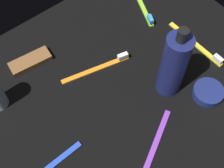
{
  "coord_description": "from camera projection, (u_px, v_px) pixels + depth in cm",
  "views": [
    {
      "loc": [
        23.21,
        28.15,
        63.99
      ],
      "look_at": [
        0.0,
        0.0,
        3.0
      ],
      "focal_mm": 49.44,
      "sensor_mm": 36.0,
      "label": 1
    }
  ],
  "objects": [
    {
      "name": "toothbrush_yellow",
      "position": [
        198.0,
        45.0,
        0.8
      ],
      "size": [
        1.31,
        18.01,
        2.1
      ],
      "color": "yellow",
      "rests_on": "ground_plane"
    },
    {
      "name": "toothbrush_purple",
      "position": [
        153.0,
        150.0,
        0.65
      ],
      "size": [
        16.61,
        9.19,
        2.1
      ],
      "color": "purple",
      "rests_on": "ground_plane"
    },
    {
      "name": "lotion_bottle",
      "position": [
        173.0,
        65.0,
        0.66
      ],
      "size": [
        5.74,
        5.74,
        20.43
      ],
      "color": "navy",
      "rests_on": "ground_plane"
    },
    {
      "name": "snack_bar_brown",
      "position": [
        30.0,
        61.0,
        0.77
      ],
      "size": [
        10.81,
        5.24,
        1.5
      ],
      "primitive_type": "cube",
      "rotation": [
        0.0,
        0.0,
        -0.12
      ],
      "color": "brown",
      "rests_on": "ground_plane"
    },
    {
      "name": "toothbrush_lime",
      "position": [
        142.0,
        5.0,
        0.87
      ],
      "size": [
        8.14,
        17.04,
        2.1
      ],
      "color": "#8CD133",
      "rests_on": "ground_plane"
    },
    {
      "name": "toothbrush_orange",
      "position": [
        100.0,
        67.0,
        0.76
      ],
      "size": [
        17.74,
        5.6,
        2.1
      ],
      "color": "orange",
      "rests_on": "ground_plane"
    },
    {
      "name": "ground_plane",
      "position": [
        112.0,
        92.0,
        0.74
      ],
      "size": [
        84.0,
        64.0,
        1.2
      ],
      "primitive_type": "cube",
      "color": "black"
    },
    {
      "name": "cream_tin_left",
      "position": [
        208.0,
        93.0,
        0.72
      ],
      "size": [
        7.2,
        7.2,
        2.15
      ],
      "primitive_type": "cylinder",
      "color": "navy",
      "rests_on": "ground_plane"
    }
  ]
}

